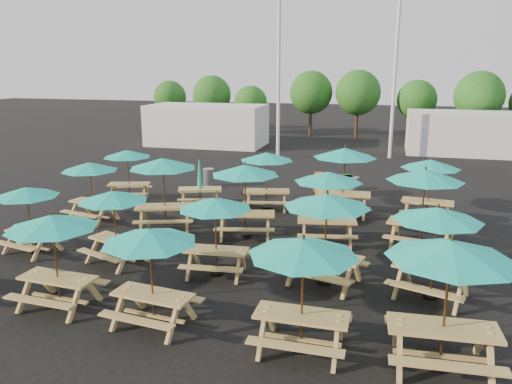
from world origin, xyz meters
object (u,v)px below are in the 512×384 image
(picnic_unit_6, at_px, (163,167))
(picnic_unit_17, at_px, (437,219))
(picnic_unit_7, at_px, (200,184))
(picnic_unit_12, at_px, (303,254))
(picnic_unit_10, at_px, (245,174))
(picnic_unit_2, at_px, (90,170))
(waste_bin_0, at_px, (209,178))
(picnic_unit_3, at_px, (127,156))
(picnic_unit_16, at_px, (451,257))
(waste_bin_1, at_px, (320,182))
(picnic_unit_11, at_px, (267,160))
(picnic_unit_4, at_px, (52,227))
(picnic_unit_18, at_px, (425,180))
(picnic_unit_14, at_px, (328,181))
(picnic_unit_13, at_px, (327,206))
(waste_bin_2, at_px, (336,185))
(picnic_unit_1, at_px, (27,196))
(picnic_unit_8, at_px, (150,241))
(picnic_unit_5, at_px, (113,200))
(picnic_unit_19, at_px, (431,167))
(waste_bin_3, at_px, (347,185))
(picnic_unit_15, at_px, (345,157))
(picnic_unit_9, at_px, (215,208))
(waste_bin_4, at_px, (346,185))
(waste_bin_5, at_px, (353,187))

(picnic_unit_6, height_order, picnic_unit_17, picnic_unit_6)
(picnic_unit_7, xyz_separation_m, picnic_unit_12, (5.70, -9.25, 1.12))
(picnic_unit_10, bearing_deg, picnic_unit_6, 166.29)
(picnic_unit_2, bearing_deg, waste_bin_0, 83.27)
(picnic_unit_3, height_order, picnic_unit_7, picnic_unit_7)
(picnic_unit_16, relative_size, waste_bin_1, 3.01)
(picnic_unit_17, bearing_deg, picnic_unit_11, 150.61)
(picnic_unit_16, bearing_deg, picnic_unit_3, 137.68)
(picnic_unit_2, bearing_deg, picnic_unit_4, -50.99)
(waste_bin_1, bearing_deg, picnic_unit_18, -58.39)
(picnic_unit_3, bearing_deg, picnic_unit_18, -31.47)
(picnic_unit_11, height_order, picnic_unit_14, picnic_unit_14)
(picnic_unit_14, xyz_separation_m, waste_bin_1, (-1.15, 6.65, -1.59))
(picnic_unit_3, xyz_separation_m, picnic_unit_4, (3.16, -8.97, 0.10))
(picnic_unit_2, xyz_separation_m, picnic_unit_13, (8.71, -3.20, 0.20))
(picnic_unit_11, bearing_deg, picnic_unit_6, -142.25)
(picnic_unit_14, relative_size, waste_bin_2, 2.90)
(picnic_unit_3, distance_m, picnic_unit_10, 6.71)
(picnic_unit_1, height_order, picnic_unit_8, picnic_unit_8)
(picnic_unit_12, xyz_separation_m, picnic_unit_16, (2.58, 0.08, 0.16))
(picnic_unit_1, bearing_deg, picnic_unit_5, 10.98)
(picnic_unit_6, relative_size, waste_bin_0, 3.44)
(picnic_unit_8, height_order, picnic_unit_12, picnic_unit_12)
(picnic_unit_12, relative_size, picnic_unit_19, 1.01)
(picnic_unit_3, height_order, waste_bin_3, picnic_unit_3)
(picnic_unit_6, height_order, picnic_unit_15, picnic_unit_15)
(picnic_unit_12, height_order, picnic_unit_15, picnic_unit_15)
(waste_bin_1, bearing_deg, waste_bin_3, -14.12)
(picnic_unit_12, bearing_deg, picnic_unit_4, 177.11)
(picnic_unit_5, relative_size, waste_bin_3, 2.94)
(picnic_unit_9, height_order, picnic_unit_13, picnic_unit_13)
(picnic_unit_19, bearing_deg, picnic_unit_8, -115.65)
(picnic_unit_15, bearing_deg, picnic_unit_9, -115.53)
(picnic_unit_3, xyz_separation_m, picnic_unit_10, (5.92, -3.15, 0.25))
(picnic_unit_10, height_order, waste_bin_2, picnic_unit_10)
(picnic_unit_10, relative_size, picnic_unit_11, 1.08)
(picnic_unit_8, height_order, picnic_unit_13, picnic_unit_13)
(waste_bin_2, bearing_deg, picnic_unit_19, -39.87)
(picnic_unit_5, bearing_deg, picnic_unit_19, 56.17)
(picnic_unit_10, distance_m, picnic_unit_12, 6.82)
(picnic_unit_14, bearing_deg, picnic_unit_7, 141.18)
(picnic_unit_9, distance_m, picnic_unit_18, 6.34)
(waste_bin_0, xyz_separation_m, waste_bin_4, (6.27, 0.21, 0.00))
(waste_bin_0, distance_m, waste_bin_5, 6.57)
(picnic_unit_1, relative_size, picnic_unit_8, 0.99)
(picnic_unit_19, distance_m, waste_bin_3, 4.62)
(picnic_unit_10, height_order, waste_bin_3, picnic_unit_10)
(picnic_unit_13, distance_m, picnic_unit_14, 3.05)
(picnic_unit_6, height_order, picnic_unit_10, picnic_unit_6)
(waste_bin_5, bearing_deg, picnic_unit_6, -133.38)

